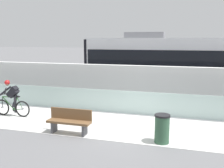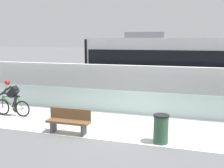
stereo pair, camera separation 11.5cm
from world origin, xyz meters
name	(u,v)px [view 1 (the left image)]	position (x,y,z in m)	size (l,w,h in m)	color
ground_plane	(128,127)	(0.00, 0.00, 0.00)	(200.00, 200.00, 0.00)	slate
bike_path_deck	(128,127)	(0.00, 0.00, 0.01)	(32.00, 3.20, 0.01)	silver
glass_parapet	(137,103)	(0.00, 1.85, 0.53)	(32.00, 0.05, 1.05)	#ADC6C1
concrete_barrier_wall	(144,86)	(0.00, 3.65, 1.02)	(32.00, 0.36, 2.05)	white
tram_rail_near	(150,95)	(0.00, 6.13, 0.00)	(32.00, 0.08, 0.01)	#595654
tram_rail_far	(154,91)	(0.00, 7.57, 0.00)	(32.00, 0.08, 0.01)	#595654
tram	(176,64)	(1.42, 6.85, 1.89)	(11.06, 2.54, 3.81)	silver
cyclist_on_bike	(12,99)	(-5.24, 0.00, 0.78)	(1.77, 0.58, 1.61)	black
trash_bin	(162,129)	(1.43, -1.25, 0.48)	(0.51, 0.51, 0.96)	#33593F
bench	(70,121)	(-1.85, -1.29, 0.48)	(1.60, 0.45, 0.89)	brown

